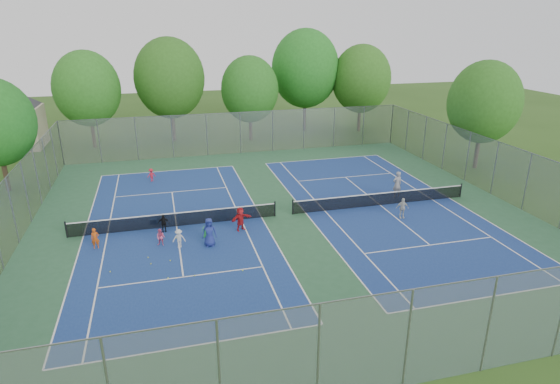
# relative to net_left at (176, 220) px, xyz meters

# --- Properties ---
(ground) EXTENTS (120.00, 120.00, 0.00)m
(ground) POSITION_rel_net_left_xyz_m (7.00, 0.00, -0.46)
(ground) COLOR #2B4F18
(ground) RESTS_ON ground
(court_pad) EXTENTS (32.00, 32.00, 0.01)m
(court_pad) POSITION_rel_net_left_xyz_m (7.00, 0.00, -0.45)
(court_pad) COLOR #2A5938
(court_pad) RESTS_ON ground
(court_left) EXTENTS (10.97, 23.77, 0.01)m
(court_left) POSITION_rel_net_left_xyz_m (0.00, 0.00, -0.44)
(court_left) COLOR navy
(court_left) RESTS_ON court_pad
(court_right) EXTENTS (10.97, 23.77, 0.01)m
(court_right) POSITION_rel_net_left_xyz_m (14.00, 0.00, -0.44)
(court_right) COLOR navy
(court_right) RESTS_ON court_pad
(net_left) EXTENTS (12.87, 0.10, 0.91)m
(net_left) POSITION_rel_net_left_xyz_m (0.00, 0.00, 0.00)
(net_left) COLOR black
(net_left) RESTS_ON ground
(net_right) EXTENTS (12.87, 0.10, 0.91)m
(net_right) POSITION_rel_net_left_xyz_m (14.00, 0.00, 0.00)
(net_right) COLOR black
(net_right) RESTS_ON ground
(fence_north) EXTENTS (32.00, 0.10, 4.00)m
(fence_north) POSITION_rel_net_left_xyz_m (7.00, 16.00, 1.54)
(fence_north) COLOR gray
(fence_north) RESTS_ON ground
(fence_south) EXTENTS (32.00, 0.10, 4.00)m
(fence_south) POSITION_rel_net_left_xyz_m (7.00, -16.00, 1.54)
(fence_south) COLOR gray
(fence_south) RESTS_ON ground
(fence_west) EXTENTS (0.10, 32.00, 4.00)m
(fence_west) POSITION_rel_net_left_xyz_m (-9.00, 0.00, 1.54)
(fence_west) COLOR gray
(fence_west) RESTS_ON ground
(fence_east) EXTENTS (0.10, 32.00, 4.00)m
(fence_east) POSITION_rel_net_left_xyz_m (23.00, 0.00, 1.54)
(fence_east) COLOR gray
(fence_east) RESTS_ON ground
(house) EXTENTS (11.03, 11.03, 7.30)m
(house) POSITION_rel_net_left_xyz_m (-15.00, 24.00, 3.76)
(house) COLOR #B7A88C
(house) RESTS_ON ground
(tree_nw) EXTENTS (6.40, 6.40, 9.58)m
(tree_nw) POSITION_rel_net_left_xyz_m (-7.00, 22.00, 5.44)
(tree_nw) COLOR #443326
(tree_nw) RESTS_ON ground
(tree_nl) EXTENTS (7.20, 7.20, 10.69)m
(tree_nl) POSITION_rel_net_left_xyz_m (1.00, 23.00, 6.09)
(tree_nl) COLOR #443326
(tree_nl) RESTS_ON ground
(tree_nc) EXTENTS (6.00, 6.00, 8.85)m
(tree_nc) POSITION_rel_net_left_xyz_m (9.00, 21.00, 4.94)
(tree_nc) COLOR #443326
(tree_nc) RESTS_ON ground
(tree_nr) EXTENTS (7.60, 7.60, 11.42)m
(tree_nr) POSITION_rel_net_left_xyz_m (16.00, 24.00, 6.59)
(tree_nr) COLOR #443326
(tree_nr) RESTS_ON ground
(tree_ne) EXTENTS (6.60, 6.60, 9.77)m
(tree_ne) POSITION_rel_net_left_xyz_m (22.00, 22.00, 5.51)
(tree_ne) COLOR #443326
(tree_ne) RESTS_ON ground
(tree_side_e) EXTENTS (6.00, 6.00, 9.20)m
(tree_side_e) POSITION_rel_net_left_xyz_m (26.00, 6.00, 5.29)
(tree_side_e) COLOR #443326
(tree_side_e) RESTS_ON ground
(ball_crate) EXTENTS (0.44, 0.44, 0.33)m
(ball_crate) POSITION_rel_net_left_xyz_m (-1.40, 0.82, -0.29)
(ball_crate) COLOR #1648AA
(ball_crate) RESTS_ON ground
(ball_hopper) EXTENTS (0.39, 0.39, 0.62)m
(ball_hopper) POSITION_rel_net_left_xyz_m (1.63, -1.98, -0.15)
(ball_hopper) COLOR green
(ball_hopper) RESTS_ON ground
(student_a) EXTENTS (0.48, 0.35, 1.23)m
(student_a) POSITION_rel_net_left_xyz_m (-4.56, -1.88, 0.16)
(student_a) COLOR #CD4F13
(student_a) RESTS_ON ground
(student_b) EXTENTS (0.62, 0.56, 1.03)m
(student_b) POSITION_rel_net_left_xyz_m (-0.98, -2.47, 0.06)
(student_b) COLOR #DB557E
(student_b) RESTS_ON ground
(student_c) EXTENTS (0.78, 0.51, 1.12)m
(student_c) POSITION_rel_net_left_xyz_m (0.02, -2.98, 0.11)
(student_c) COLOR silver
(student_c) RESTS_ON ground
(student_d) EXTENTS (0.68, 0.30, 1.14)m
(student_d) POSITION_rel_net_left_xyz_m (-0.77, -0.60, 0.12)
(student_d) COLOR black
(student_d) RESTS_ON ground
(student_e) EXTENTS (0.86, 0.60, 1.70)m
(student_e) POSITION_rel_net_left_xyz_m (1.72, -3.20, 0.39)
(student_e) COLOR navy
(student_e) RESTS_ON ground
(student_f) EXTENTS (1.47, 0.97, 1.52)m
(student_f) POSITION_rel_net_left_xyz_m (3.82, -1.58, 0.30)
(student_f) COLOR red
(student_f) RESTS_ON ground
(child_far_baseline) EXTENTS (0.79, 0.62, 1.07)m
(child_far_baseline) POSITION_rel_net_left_xyz_m (-1.45, 9.44, 0.08)
(child_far_baseline) COLOR red
(child_far_baseline) RESTS_ON ground
(instructor) EXTENTS (0.77, 0.55, 1.97)m
(instructor) POSITION_rel_net_left_xyz_m (15.84, 1.18, 0.53)
(instructor) COLOR gray
(instructor) RESTS_ON ground
(teen_court_b) EXTENTS (0.87, 0.51, 1.39)m
(teen_court_b) POSITION_rel_net_left_xyz_m (14.35, -2.38, 0.24)
(teen_court_b) COLOR beige
(teen_court_b) RESTS_ON ground
(tennis_ball_0) EXTENTS (0.07, 0.07, 0.07)m
(tennis_ball_0) POSITION_rel_net_left_xyz_m (-3.61, -4.96, -0.42)
(tennis_ball_0) COLOR yellow
(tennis_ball_0) RESTS_ON ground
(tennis_ball_1) EXTENTS (0.07, 0.07, 0.07)m
(tennis_ball_1) POSITION_rel_net_left_xyz_m (-0.11, -1.78, -0.42)
(tennis_ball_1) COLOR yellow
(tennis_ball_1) RESTS_ON ground
(tennis_ball_2) EXTENTS (0.07, 0.07, 0.07)m
(tennis_ball_2) POSITION_rel_net_left_xyz_m (-1.58, -4.63, -0.42)
(tennis_ball_2) COLOR #AFC12C
(tennis_ball_2) RESTS_ON ground
(tennis_ball_3) EXTENTS (0.07, 0.07, 0.07)m
(tennis_ball_3) POSITION_rel_net_left_xyz_m (0.56, -6.46, -0.42)
(tennis_ball_3) COLOR #D7EF37
(tennis_ball_3) RESTS_ON ground
(tennis_ball_4) EXTENTS (0.07, 0.07, 0.07)m
(tennis_ball_4) POSITION_rel_net_left_xyz_m (-0.75, -6.36, -0.42)
(tennis_ball_4) COLOR #B7D631
(tennis_ball_4) RESTS_ON ground
(tennis_ball_5) EXTENTS (0.07, 0.07, 0.07)m
(tennis_ball_5) POSITION_rel_net_left_xyz_m (1.72, -1.34, -0.42)
(tennis_ball_5) COLOR yellow
(tennis_ball_5) RESTS_ON ground
(tennis_ball_6) EXTENTS (0.07, 0.07, 0.07)m
(tennis_ball_6) POSITION_rel_net_left_xyz_m (-0.88, -1.95, -0.42)
(tennis_ball_6) COLOR #A9CC2F
(tennis_ball_6) RESTS_ON ground
(tennis_ball_7) EXTENTS (0.07, 0.07, 0.07)m
(tennis_ball_7) POSITION_rel_net_left_xyz_m (-0.57, -4.52, -0.42)
(tennis_ball_7) COLOR #C3D932
(tennis_ball_7) RESTS_ON ground
(tennis_ball_8) EXTENTS (0.07, 0.07, 0.07)m
(tennis_ball_8) POSITION_rel_net_left_xyz_m (-0.03, -1.46, -0.42)
(tennis_ball_8) COLOR #A9CB2F
(tennis_ball_8) RESTS_ON ground
(tennis_ball_9) EXTENTS (0.07, 0.07, 0.07)m
(tennis_ball_9) POSITION_rel_net_left_xyz_m (-1.72, -3.87, -0.42)
(tennis_ball_9) COLOR #C3D030
(tennis_ball_9) RESTS_ON ground
(tennis_ball_10) EXTENTS (0.07, 0.07, 0.07)m
(tennis_ball_10) POSITION_rel_net_left_xyz_m (3.01, -6.57, -0.42)
(tennis_ball_10) COLOR #CDF037
(tennis_ball_10) RESTS_ON ground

